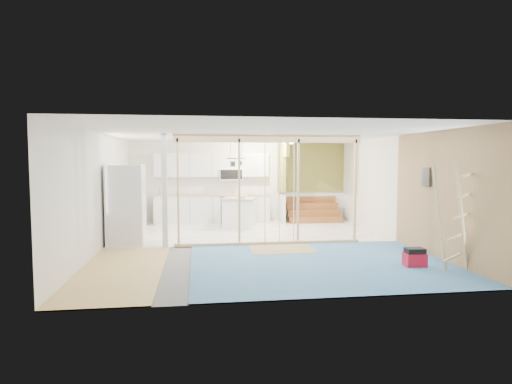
{
  "coord_description": "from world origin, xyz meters",
  "views": [
    {
      "loc": [
        -1.35,
        -9.84,
        2.01
      ],
      "look_at": [
        0.08,
        0.6,
        1.22
      ],
      "focal_mm": 30.0,
      "sensor_mm": 36.0,
      "label": 1
    }
  ],
  "objects": [
    {
      "name": "island",
      "position": [
        -0.16,
        2.6,
        0.45
      ],
      "size": [
        1.16,
        1.16,
        0.9
      ],
      "rotation": [
        0.0,
        0.0,
        -0.31
      ],
      "color": "white",
      "rests_on": "room"
    },
    {
      "name": "toolbox",
      "position": [
        2.67,
        -2.42,
        0.17
      ],
      "size": [
        0.39,
        0.3,
        0.36
      ],
      "rotation": [
        0.0,
        0.0,
        -0.05
      ],
      "color": "#B41028",
      "rests_on": "room"
    },
    {
      "name": "upper_cabinets",
      "position": [
        -0.84,
        3.82,
        1.82
      ],
      "size": [
        3.6,
        0.41,
        0.85
      ],
      "color": "white",
      "rests_on": "room"
    },
    {
      "name": "floor_overlays",
      "position": [
        0.07,
        0.06,
        0.01
      ],
      "size": [
        7.0,
        8.0,
        0.03
      ],
      "color": "white",
      "rests_on": "room"
    },
    {
      "name": "green_partition",
      "position": [
        2.04,
        3.66,
        0.94
      ],
      "size": [
        2.25,
        1.51,
        2.6
      ],
      "color": "olive",
      "rests_on": "room"
    },
    {
      "name": "soap_bottle_a",
      "position": [
        -2.5,
        3.81,
        1.08
      ],
      "size": [
        0.15,
        0.15,
        0.3
      ],
      "primitive_type": "imported",
      "rotation": [
        0.0,
        0.0,
        0.39
      ],
      "color": "silver",
      "rests_on": "base_cabinets"
    },
    {
      "name": "pot_rack",
      "position": [
        -0.31,
        1.89,
        2.0
      ],
      "size": [
        0.52,
        0.52,
        0.72
      ],
      "color": "black",
      "rests_on": "room"
    },
    {
      "name": "soap_bottle_b",
      "position": [
        0.7,
        3.7,
        1.03
      ],
      "size": [
        0.1,
        0.1,
        0.2
      ],
      "primitive_type": "imported",
      "rotation": [
        0.0,
        0.0,
        0.16
      ],
      "color": "white",
      "rests_on": "base_cabinets"
    },
    {
      "name": "bowl",
      "position": [
        -0.08,
        2.51,
        0.94
      ],
      "size": [
        0.39,
        0.39,
        0.07
      ],
      "primitive_type": "imported",
      "rotation": [
        0.0,
        0.0,
        -0.42
      ],
      "color": "silver",
      "rests_on": "island"
    },
    {
      "name": "sheathing_panel",
      "position": [
        3.48,
        -2.0,
        1.3
      ],
      "size": [
        0.02,
        4.0,
        2.6
      ],
      "primitive_type": "cube",
      "color": "tan",
      "rests_on": "room"
    },
    {
      "name": "electrical_panel",
      "position": [
        3.43,
        -1.4,
        1.65
      ],
      "size": [
        0.04,
        0.3,
        0.4
      ],
      "primitive_type": "cube",
      "color": "#3D3D42",
      "rests_on": "room"
    },
    {
      "name": "fridge",
      "position": [
        -3.02,
        0.45,
        0.95
      ],
      "size": [
        0.83,
        0.8,
        1.9
      ],
      "rotation": [
        0.0,
        0.0,
        0.01
      ],
      "color": "silver",
      "rests_on": "room"
    },
    {
      "name": "stud_frame",
      "position": [
        -0.27,
        -0.0,
        1.61
      ],
      "size": [
        4.66,
        0.14,
        2.6
      ],
      "color": "#D5AE82",
      "rests_on": "room"
    },
    {
      "name": "room",
      "position": [
        0.0,
        0.0,
        1.3
      ],
      "size": [
        7.01,
        8.01,
        2.61
      ],
      "color": "slate",
      "rests_on": "ground"
    },
    {
      "name": "base_cabinets",
      "position": [
        -1.61,
        3.36,
        0.47
      ],
      "size": [
        4.45,
        2.24,
        0.93
      ],
      "color": "white",
      "rests_on": "room"
    },
    {
      "name": "ceiling_light",
      "position": [
        1.4,
        3.0,
        2.54
      ],
      "size": [
        0.32,
        0.32,
        0.08
      ],
      "primitive_type": "cylinder",
      "color": "#FFEABF",
      "rests_on": "room"
    },
    {
      "name": "ladder",
      "position": [
        3.14,
        -2.86,
        1.0
      ],
      "size": [
        1.03,
        0.2,
        1.95
      ],
      "rotation": [
        0.0,
        0.0,
        0.36
      ],
      "color": "beige",
      "rests_on": "room"
    }
  ]
}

